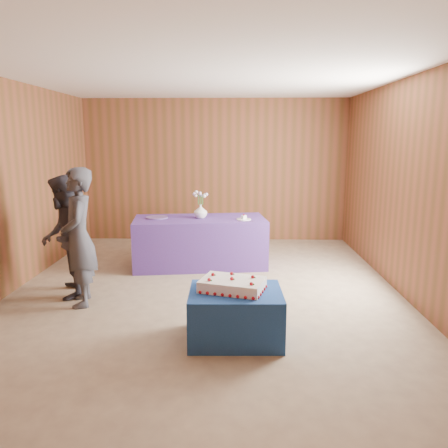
{
  "coord_description": "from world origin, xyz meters",
  "views": [
    {
      "loc": [
        0.38,
        -5.41,
        1.95
      ],
      "look_at": [
        0.24,
        0.1,
        0.87
      ],
      "focal_mm": 35.0,
      "sensor_mm": 36.0,
      "label": 1
    }
  ],
  "objects_px": {
    "guest_right": "(65,237)",
    "cake_table": "(236,315)",
    "serving_table": "(200,242)",
    "guest_left": "(79,237)",
    "sheet_cake": "(232,285)",
    "vase": "(201,211)"
  },
  "relations": [
    {
      "from": "guest_right",
      "to": "cake_table",
      "type": "bearing_deg",
      "value": 45.87
    },
    {
      "from": "serving_table",
      "to": "guest_left",
      "type": "bearing_deg",
      "value": -134.91
    },
    {
      "from": "sheet_cake",
      "to": "guest_left",
      "type": "bearing_deg",
      "value": 170.76
    },
    {
      "from": "sheet_cake",
      "to": "guest_right",
      "type": "distance_m",
      "value": 2.37
    },
    {
      "from": "cake_table",
      "to": "sheet_cake",
      "type": "distance_m",
      "value": 0.31
    },
    {
      "from": "sheet_cake",
      "to": "vase",
      "type": "distance_m",
      "value": 2.61
    },
    {
      "from": "serving_table",
      "to": "sheet_cake",
      "type": "distance_m",
      "value": 2.58
    },
    {
      "from": "cake_table",
      "to": "sheet_cake",
      "type": "xyz_separation_m",
      "value": [
        -0.03,
        0.03,
        0.3
      ]
    },
    {
      "from": "cake_table",
      "to": "guest_left",
      "type": "relative_size",
      "value": 0.55
    },
    {
      "from": "serving_table",
      "to": "guest_right",
      "type": "distance_m",
      "value": 2.12
    },
    {
      "from": "serving_table",
      "to": "guest_right",
      "type": "relative_size",
      "value": 1.31
    },
    {
      "from": "serving_table",
      "to": "guest_left",
      "type": "xyz_separation_m",
      "value": [
        -1.28,
        -1.65,
        0.44
      ]
    },
    {
      "from": "vase",
      "to": "guest_right",
      "type": "xyz_separation_m",
      "value": [
        -1.57,
        -1.41,
        -0.09
      ]
    },
    {
      "from": "guest_left",
      "to": "guest_right",
      "type": "distance_m",
      "value": 0.38
    },
    {
      "from": "sheet_cake",
      "to": "cake_table",
      "type": "bearing_deg",
      "value": -23.45
    },
    {
      "from": "sheet_cake",
      "to": "guest_left",
      "type": "relative_size",
      "value": 0.44
    },
    {
      "from": "serving_table",
      "to": "cake_table",
      "type": "bearing_deg",
      "value": -84.84
    },
    {
      "from": "guest_left",
      "to": "guest_right",
      "type": "height_order",
      "value": "guest_left"
    },
    {
      "from": "cake_table",
      "to": "vase",
      "type": "xyz_separation_m",
      "value": [
        -0.54,
        2.57,
        0.61
      ]
    },
    {
      "from": "sheet_cake",
      "to": "guest_right",
      "type": "relative_size",
      "value": 0.47
    },
    {
      "from": "vase",
      "to": "guest_left",
      "type": "distance_m",
      "value": 2.12
    },
    {
      "from": "cake_table",
      "to": "serving_table",
      "type": "relative_size",
      "value": 0.45
    }
  ]
}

